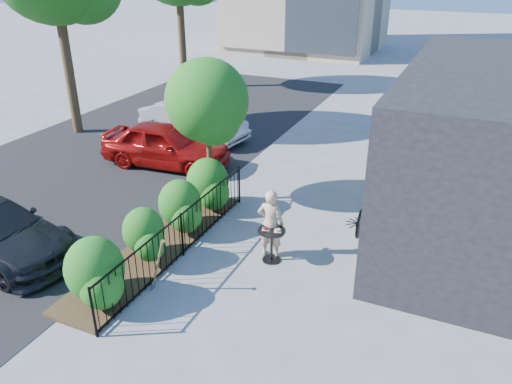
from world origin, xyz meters
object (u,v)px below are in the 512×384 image
at_px(cafe_table, 272,240).
at_px(shovel, 157,268).
at_px(woman, 271,223).
at_px(car_silver, 193,120).
at_px(patio_tree, 209,106).
at_px(car_red, 166,145).

height_order(cafe_table, shovel, shovel).
distance_m(woman, car_silver, 8.59).
bearing_deg(shovel, car_silver, 116.06).
relative_size(patio_tree, car_red, 0.93).
xyz_separation_m(shovel, car_silver, (-4.19, 8.57, 0.13)).
xyz_separation_m(cafe_table, shovel, (-1.70, -2.01, 0.02)).
bearing_deg(shovel, woman, 54.30).
xyz_separation_m(patio_tree, car_red, (-2.66, 1.75, -2.04)).
distance_m(patio_tree, cafe_table, 4.07).
distance_m(patio_tree, shovel, 4.77).
distance_m(car_red, car_silver, 2.75).
height_order(woman, shovel, woman).
relative_size(cafe_table, car_red, 0.20).
bearing_deg(cafe_table, car_silver, 131.90).
bearing_deg(car_silver, patio_tree, -136.29).
distance_m(cafe_table, car_red, 6.59).
bearing_deg(car_red, woman, -129.65).
height_order(cafe_table, woman, woman).
bearing_deg(woman, patio_tree, -45.48).
height_order(patio_tree, woman, patio_tree).
xyz_separation_m(patio_tree, car_silver, (-3.21, 4.44, -2.06)).
relative_size(woman, car_silver, 0.39).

